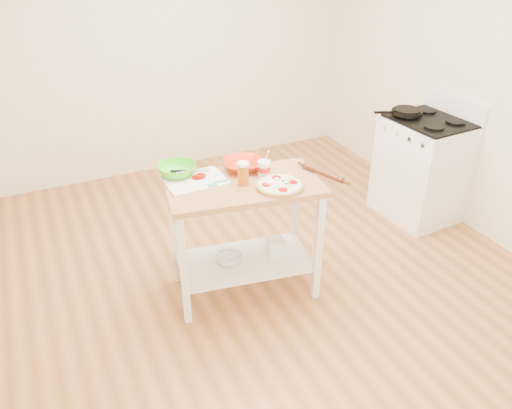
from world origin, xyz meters
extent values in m
cube|color=#B47542|center=(0.00, 0.00, -0.01)|extent=(4.00, 4.50, 0.02)
cube|color=white|center=(0.00, 2.26, 1.35)|extent=(4.00, 0.02, 2.70)
cube|color=white|center=(2.01, 0.00, 1.35)|extent=(0.02, 4.50, 2.70)
cube|color=#B47B49|center=(-0.22, -0.10, 0.88)|extent=(1.12, 0.73, 0.04)
cube|color=white|center=(-0.22, -0.10, 0.25)|extent=(1.03, 0.66, 0.02)
cube|color=white|center=(-0.73, -0.26, 0.43)|extent=(0.06, 0.06, 0.86)
cube|color=white|center=(-0.65, 0.21, 0.43)|extent=(0.06, 0.06, 0.86)
cube|color=white|center=(0.21, -0.41, 0.43)|extent=(0.06, 0.06, 0.86)
cube|color=white|center=(0.29, 0.06, 0.43)|extent=(0.06, 0.06, 0.86)
cube|color=white|center=(1.70, 0.23, 0.46)|extent=(0.63, 0.72, 0.92)
cube|color=black|center=(1.70, 0.23, 0.93)|extent=(0.59, 0.68, 0.02)
cube|color=white|center=(1.97, 0.24, 1.02)|extent=(0.07, 0.69, 0.18)
cylinder|color=black|center=(1.57, 0.39, 0.98)|extent=(0.27, 0.27, 0.03)
cube|color=black|center=(1.38, 0.47, 0.98)|extent=(0.16, 0.09, 0.02)
cylinder|color=tan|center=(-0.03, -0.26, 0.91)|extent=(0.32, 0.32, 0.02)
cylinder|color=tan|center=(-0.03, -0.26, 0.92)|extent=(0.32, 0.32, 0.01)
cylinder|color=white|center=(-0.03, -0.26, 0.92)|extent=(0.28, 0.28, 0.01)
cylinder|color=#9D0A00|center=(0.06, -0.28, 0.93)|extent=(0.06, 0.06, 0.01)
cylinder|color=#9D0A00|center=(-0.01, -0.17, 0.93)|extent=(0.06, 0.06, 0.01)
cylinder|color=#9D0A00|center=(-0.12, -0.24, 0.93)|extent=(0.06, 0.06, 0.01)
cylinder|color=#9D0A00|center=(-0.05, -0.35, 0.93)|extent=(0.06, 0.06, 0.01)
sphere|color=white|center=(0.04, -0.24, 0.93)|extent=(0.04, 0.04, 0.04)
sphere|color=white|center=(-0.02, -0.20, 0.93)|extent=(0.04, 0.04, 0.04)
sphere|color=white|center=(-0.10, -0.23, 0.93)|extent=(0.04, 0.04, 0.04)
sphere|color=white|center=(-0.08, -0.31, 0.93)|extent=(0.04, 0.04, 0.04)
sphere|color=white|center=(0.01, -0.32, 0.93)|extent=(0.04, 0.04, 0.04)
plane|color=#1C5616|center=(0.01, -0.28, 0.93)|extent=(0.04, 0.04, 0.00)
plane|color=#1C5616|center=(0.01, -0.23, 0.93)|extent=(0.04, 0.04, 0.00)
plane|color=#1C5616|center=(-0.03, -0.20, 0.93)|extent=(0.03, 0.03, 0.00)
plane|color=#1C5616|center=(-0.10, -0.22, 0.93)|extent=(0.04, 0.04, 0.00)
cube|color=white|center=(-0.51, 0.06, 0.91)|extent=(0.41, 0.31, 0.01)
cube|color=#F4EACC|center=(-0.63, 0.13, 0.92)|extent=(0.02, 0.02, 0.02)
cube|color=#F4EACC|center=(-0.60, 0.13, 0.92)|extent=(0.02, 0.02, 0.02)
cube|color=#F4EACC|center=(-0.56, 0.13, 0.92)|extent=(0.02, 0.02, 0.02)
cube|color=#F4EACC|center=(-0.63, 0.17, 0.92)|extent=(0.02, 0.02, 0.02)
cube|color=#F4EACC|center=(-0.60, 0.17, 0.92)|extent=(0.02, 0.02, 0.02)
cube|color=#F4EACC|center=(-0.56, 0.17, 0.92)|extent=(0.02, 0.02, 0.02)
cylinder|color=#9D0A00|center=(-0.49, 0.08, 0.92)|extent=(0.07, 0.07, 0.01)
cylinder|color=#9D0A00|center=(-0.47, 0.08, 0.92)|extent=(0.07, 0.07, 0.01)
cylinder|color=#9D0A00|center=(-0.46, 0.09, 0.93)|extent=(0.07, 0.07, 0.01)
cube|color=teal|center=(-0.43, -0.06, 0.92)|extent=(0.06, 0.04, 0.01)
cylinder|color=teal|center=(-0.36, -0.04, 0.92)|extent=(0.10, 0.01, 0.01)
cube|color=silver|center=(-0.46, 0.19, 0.91)|extent=(0.17, 0.09, 0.00)
cube|color=black|center=(-0.58, 0.23, 0.92)|extent=(0.10, 0.06, 0.01)
imported|color=red|center=(-0.13, 0.10, 0.93)|extent=(0.33, 0.33, 0.07)
imported|color=#46E81C|center=(-0.59, 0.20, 0.94)|extent=(0.31, 0.31, 0.08)
cylinder|color=#B65811|center=(-0.23, -0.11, 0.97)|extent=(0.07, 0.07, 0.14)
cylinder|color=white|center=(-0.23, -0.11, 1.05)|extent=(0.08, 0.08, 0.02)
cylinder|color=white|center=(-0.05, -0.05, 0.95)|extent=(0.09, 0.09, 0.11)
cylinder|color=red|center=(-0.05, -0.05, 0.95)|extent=(0.09, 0.09, 0.04)
cylinder|color=silver|center=(-0.03, -0.05, 1.04)|extent=(0.01, 0.06, 0.11)
cylinder|color=#572614|center=(0.32, -0.23, 0.92)|extent=(0.15, 0.34, 0.04)
imported|color=silver|center=(-0.34, -0.08, 0.29)|extent=(0.23, 0.23, 0.06)
cube|color=white|center=(0.03, -0.11, 0.32)|extent=(0.14, 0.14, 0.12)
camera|label=1|loc=(-1.42, -2.84, 2.45)|focal=35.00mm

